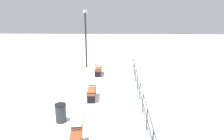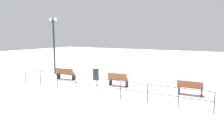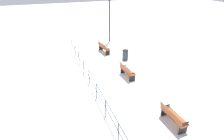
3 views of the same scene
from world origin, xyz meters
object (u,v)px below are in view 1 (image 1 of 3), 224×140
Objects in this scene: bench_nearest at (99,69)px; lamppost_near at (86,33)px; bench_second at (93,91)px; trash_bin at (61,113)px.

lamppost_near reaches higher than bench_nearest.
bench_second is 0.30× the size of lamppost_near.
bench_second is at bearing 101.67° from lamppost_near.
bench_nearest is at bearing -97.37° from trash_bin.
bench_nearest is at bearing 119.47° from lamppost_near.
bench_second is (-0.13, 4.98, 0.02)m from bench_nearest.
lamppost_near is 10.59m from trash_bin.
trash_bin is (1.13, 2.75, -0.06)m from bench_second.
bench_nearest is 7.80m from trash_bin.
bench_second reaches higher than trash_bin.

